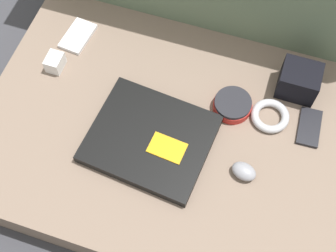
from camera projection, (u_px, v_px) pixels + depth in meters
The scene contains 10 objects.
ground_plane at pixel (168, 147), 1.32m from camera, with size 8.00×8.00×0.00m, color #38383D.
couch_seat at pixel (168, 139), 1.27m from camera, with size 0.99×0.70×0.11m.
laptop at pixel (150, 139), 1.19m from camera, with size 0.32×0.29×0.03m.
computer_mouse at pixel (244, 171), 1.15m from camera, with size 0.07×0.06×0.03m.
speaker_puck at pixel (233, 105), 1.23m from camera, with size 0.10×0.10×0.03m.
phone_silver at pixel (309, 127), 1.22m from camera, with size 0.06×0.11×0.01m.
phone_black at pixel (78, 36), 1.35m from camera, with size 0.08×0.12×0.01m.
camera_pouch at pixel (299, 81), 1.24m from camera, with size 0.10×0.09×0.08m.
charger_brick at pixel (55, 62), 1.29m from camera, with size 0.04×0.05×0.04m.
cable_coil at pixel (270, 116), 1.23m from camera, with size 0.10×0.10×0.02m.
Camera 1 is at (0.17, -0.52, 1.20)m, focal length 50.00 mm.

